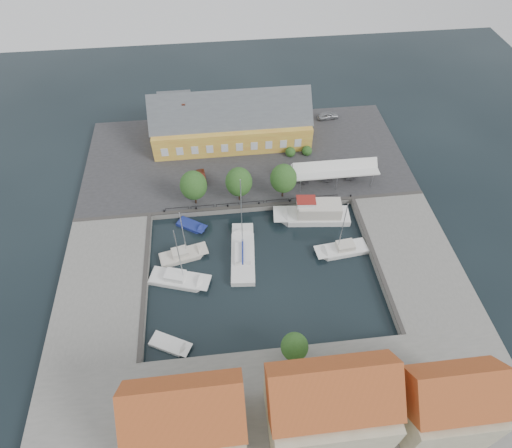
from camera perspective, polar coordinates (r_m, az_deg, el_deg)
The scene contains 19 objects.
ground at distance 62.27m, azimuth 0.63°, elevation -5.02°, with size 140.00×140.00×0.00m, color black.
north_quay at distance 77.80m, azimuth -1.43°, elevation 8.83°, with size 56.00×26.00×1.00m, color #2D2D30.
west_quay at distance 62.88m, azimuth -19.65°, elevation -7.73°, with size 12.00×24.00×1.00m, color slate.
east_quay at distance 66.20m, azimuth 20.16°, elevation -4.11°, with size 12.00×24.00×1.00m, color slate.
south_bank at distance 52.16m, azimuth 3.65°, elevation -23.38°, with size 56.00×14.00×1.00m, color slate.
quay_edge_fittings at distance 64.39m, azimuth 0.14°, elevation -1.08°, with size 56.00×24.72×0.40m.
warehouse at distance 79.57m, azimuth -3.78°, elevation 13.31°, with size 28.56×14.00×9.55m.
tent_canopy at distance 71.66m, azimuth 10.50°, elevation 7.17°, with size 14.00×4.00×2.83m.
quay_trees at distance 66.54m, azimuth -2.31°, elevation 5.63°, with size 18.20×4.20×6.30m.
car_silver at distance 87.35m, azimuth 9.55°, elevation 14.10°, with size 1.68×4.18×1.42m, color #95989C.
car_red at distance 72.77m, azimuth -7.26°, elevation 6.23°, with size 1.28×3.67×1.21m, color #501D12.
center_sailboat at distance 62.48m, azimuth -1.76°, elevation -4.24°, with size 4.20×11.32×14.88m.
trawler at distance 67.58m, azimuth 7.83°, elevation 1.34°, with size 12.35×4.77×5.00m.
east_boat_b at distance 64.50m, azimuth 11.44°, elevation -3.42°, with size 8.10×3.39×10.83m.
west_boat_b at distance 63.48m, azimuth -9.76°, elevation -4.20°, with size 7.34×3.88×9.83m.
west_boat_c at distance 61.05m, azimuth -10.29°, elevation -7.35°, with size 8.89×5.16×11.54m.
launch_sw at distance 56.44m, azimuth -11.39°, elevation -15.52°, with size 5.58×4.17×0.98m.
launch_nw at distance 67.24m, azimuth -8.62°, elevation -0.27°, with size 4.96×4.16×0.88m.
townhouses at distance 46.68m, azimuth 7.00°, elevation -23.56°, with size 36.30×8.50×12.00m.
Camera 1 is at (-4.87, -36.87, 49.94)m, focal length 30.00 mm.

